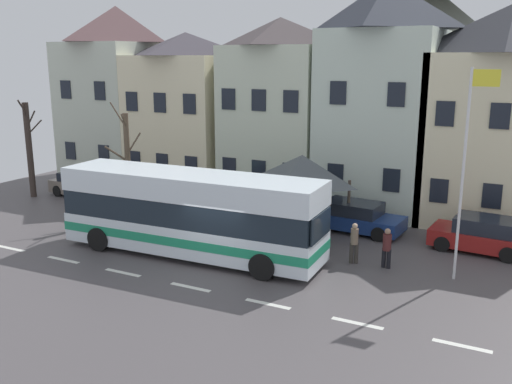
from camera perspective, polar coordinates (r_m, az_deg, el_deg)
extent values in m
cube|color=#504B4D|center=(21.21, -4.28, -8.19)|extent=(40.00, 60.00, 0.06)
cube|color=silver|center=(25.77, -23.69, -5.27)|extent=(1.60, 0.20, 0.01)
cube|color=silver|center=(23.61, -19.00, -6.53)|extent=(1.60, 0.20, 0.01)
cube|color=silver|center=(21.65, -13.39, -7.97)|extent=(1.60, 0.20, 0.01)
cube|color=silver|center=(19.95, -6.68, -9.59)|extent=(1.60, 0.20, 0.01)
cube|color=silver|center=(18.58, 1.21, -11.30)|extent=(1.60, 0.20, 0.01)
cube|color=silver|center=(17.62, 10.26, -12.99)|extent=(1.60, 0.20, 0.01)
cube|color=silver|center=(17.14, 20.21, -14.46)|extent=(1.60, 0.20, 0.01)
cube|color=beige|center=(38.46, -13.55, 8.04)|extent=(5.42, 6.74, 8.71)
pyramid|color=brown|center=(38.36, -14.02, 16.21)|extent=(5.42, 6.74, 2.25)
cube|color=black|center=(37.18, -18.34, 4.01)|extent=(0.80, 0.06, 1.10)
cube|color=black|center=(35.33, -15.23, 3.76)|extent=(0.80, 0.06, 1.10)
cube|color=black|center=(36.79, -18.79, 9.84)|extent=(0.80, 0.06, 1.10)
cube|color=black|center=(34.91, -15.62, 9.89)|extent=(0.80, 0.06, 1.10)
cube|color=beige|center=(34.57, -6.94, 7.06)|extent=(5.93, 5.45, 7.90)
pyramid|color=#443F48|center=(34.36, -7.16, 14.73)|extent=(5.93, 5.45, 1.33)
cube|color=black|center=(33.84, -12.23, 3.18)|extent=(0.80, 0.06, 1.10)
cube|color=black|center=(32.64, -9.52, 2.93)|extent=(0.80, 0.06, 1.10)
cube|color=black|center=(31.52, -6.62, 2.65)|extent=(0.80, 0.06, 1.10)
cube|color=black|center=(33.41, -12.52, 8.98)|extent=(0.80, 0.06, 1.10)
cube|color=black|center=(32.20, -9.76, 8.95)|extent=(0.80, 0.06, 1.10)
cube|color=black|center=(31.06, -6.79, 8.88)|extent=(0.80, 0.06, 1.10)
cube|color=beige|center=(31.37, 2.41, 6.96)|extent=(5.32, 5.11, 8.42)
pyramid|color=#483F40|center=(31.19, 2.50, 16.01)|extent=(5.32, 5.11, 1.47)
cube|color=black|center=(30.24, -2.74, 2.49)|extent=(0.80, 0.06, 1.10)
cube|color=black|center=(29.41, 0.27, 2.19)|extent=(0.80, 0.06, 1.10)
cube|color=black|center=(28.68, 3.44, 1.87)|extent=(0.80, 0.06, 1.10)
cube|color=black|center=(29.75, -2.82, 9.42)|extent=(0.80, 0.06, 1.10)
cube|color=black|center=(28.91, 0.28, 9.32)|extent=(0.80, 0.06, 1.10)
cube|color=black|center=(28.16, 3.55, 9.18)|extent=(0.80, 0.06, 1.10)
cube|color=silver|center=(29.76, 12.58, 6.99)|extent=(5.52, 5.72, 9.14)
pyramid|color=#30343E|center=(29.69, 13.18, 18.08)|extent=(5.52, 5.72, 2.37)
cube|color=black|center=(27.78, 8.06, 1.74)|extent=(0.80, 0.06, 1.10)
cube|color=black|center=(27.04, 13.60, 1.17)|extent=(0.80, 0.06, 1.10)
cube|color=black|center=(27.26, 8.34, 9.95)|extent=(0.80, 0.06, 1.10)
cube|color=black|center=(26.50, 14.08, 9.59)|extent=(0.80, 0.06, 1.10)
cube|color=beige|center=(28.92, 23.70, 4.85)|extent=(6.70, 5.65, 8.01)
cube|color=black|center=(26.71, 18.11, 0.12)|extent=(0.80, 0.06, 1.10)
cube|color=black|center=(26.48, 22.87, -0.39)|extent=(0.80, 0.06, 1.10)
cube|color=black|center=(26.16, 18.67, 7.56)|extent=(0.80, 0.06, 1.10)
cube|color=black|center=(25.93, 23.58, 7.09)|extent=(0.80, 0.06, 1.10)
cone|color=#5B5E56|center=(48.76, 15.34, 12.37)|extent=(35.30, 35.30, 14.37)
cube|color=white|center=(22.79, -6.65, -4.35)|extent=(10.98, 2.86, 1.18)
cube|color=#1E8C60|center=(22.77, -6.65, -4.21)|extent=(11.00, 2.88, 0.36)
cube|color=#19232D|center=(22.48, -6.72, -1.70)|extent=(10.87, 2.82, 1.00)
cube|color=white|center=(22.24, -6.79, 0.70)|extent=(10.98, 2.86, 0.94)
cube|color=#19232D|center=(20.24, 6.62, -3.42)|extent=(0.13, 2.09, 0.96)
cylinder|color=black|center=(22.32, 3.18, -5.59)|extent=(1.01, 0.31, 1.00)
cylinder|color=black|center=(20.26, 0.65, -7.60)|extent=(1.01, 0.31, 1.00)
cylinder|color=black|center=(25.85, -12.28, -3.19)|extent=(1.01, 0.31, 1.00)
cylinder|color=black|center=(24.09, -15.68, -4.64)|extent=(1.01, 0.31, 1.00)
cylinder|color=#473D33|center=(27.03, 2.73, -0.62)|extent=(0.14, 0.14, 2.40)
cylinder|color=#473D33|center=(25.90, 9.40, -1.42)|extent=(0.14, 0.14, 2.40)
cylinder|color=#473D33|center=(24.15, -0.50, -2.33)|extent=(0.14, 0.14, 2.40)
cylinder|color=#473D33|center=(22.88, 6.87, -3.34)|extent=(0.14, 0.14, 2.40)
pyramid|color=#444B4F|center=(24.51, 4.71, 2.30)|extent=(3.60, 3.60, 1.29)
cube|color=maroon|center=(24.98, 21.73, -4.43)|extent=(3.95, 2.19, 0.67)
cube|color=#1E232D|center=(24.77, 22.29, -3.10)|extent=(2.41, 1.84, 0.60)
cylinder|color=black|center=(24.41, 18.40, -5.04)|extent=(0.65, 0.25, 0.64)
cylinder|color=black|center=(26.10, 19.34, -3.91)|extent=(0.65, 0.25, 0.64)
cylinder|color=black|center=(24.03, 24.25, -5.86)|extent=(0.65, 0.25, 0.64)
cube|color=slate|center=(33.50, -16.80, 0.42)|extent=(4.72, 2.31, 0.69)
cube|color=#1E232D|center=(33.55, -17.12, 1.44)|extent=(2.89, 1.90, 0.48)
cylinder|color=black|center=(33.00, -13.92, 0.04)|extent=(0.66, 0.27, 0.64)
cylinder|color=black|center=(31.87, -16.21, -0.58)|extent=(0.66, 0.27, 0.64)
cylinder|color=black|center=(35.22, -17.28, 0.66)|extent=(0.66, 0.27, 0.64)
cylinder|color=black|center=(34.16, -19.53, 0.10)|extent=(0.66, 0.27, 0.64)
cube|color=navy|center=(26.20, 10.20, -2.90)|extent=(4.36, 2.27, 0.61)
cube|color=#1E232D|center=(26.12, 9.83, -1.59)|extent=(2.67, 1.89, 0.56)
cylinder|color=black|center=(26.61, 13.69, -3.19)|extent=(0.66, 0.26, 0.64)
cylinder|color=black|center=(24.97, 12.35, -4.22)|extent=(0.66, 0.26, 0.64)
cylinder|color=black|center=(27.56, 8.24, -2.36)|extent=(0.66, 0.26, 0.64)
cylinder|color=black|center=(25.99, 6.60, -3.29)|extent=(0.66, 0.26, 0.64)
cylinder|color=black|center=(21.95, 13.34, -6.63)|extent=(0.16, 0.16, 0.75)
cylinder|color=black|center=(22.02, 12.87, -6.54)|extent=(0.16, 0.16, 0.75)
cylinder|color=#512323|center=(21.77, 13.19, -5.00)|extent=(0.32, 0.32, 0.63)
sphere|color=#9E7A60|center=(21.64, 13.26, -3.92)|extent=(0.22, 0.22, 0.22)
cylinder|color=#38332D|center=(22.19, 9.67, -6.12)|extent=(0.16, 0.16, 0.83)
cylinder|color=#38332D|center=(22.20, 10.16, -6.13)|extent=(0.16, 0.16, 0.83)
cylinder|color=#7F6B56|center=(21.98, 9.99, -4.46)|extent=(0.30, 0.30, 0.62)
sphere|color=#D1AD89|center=(21.86, 10.04, -3.42)|extent=(0.21, 0.21, 0.21)
cube|color=#473828|center=(27.33, 5.80, -2.14)|extent=(1.63, 0.45, 0.08)
cube|color=#473828|center=(27.47, 5.98, -1.58)|extent=(1.63, 0.06, 0.40)
cube|color=#2D2D33|center=(27.65, 4.37, -2.41)|extent=(0.08, 0.36, 0.45)
cube|color=#2D2D33|center=(27.14, 7.23, -2.78)|extent=(0.08, 0.36, 0.45)
cylinder|color=silver|center=(20.70, 20.26, 1.39)|extent=(0.10, 0.10, 7.50)
cube|color=yellow|center=(20.27, 22.34, 10.68)|extent=(0.90, 0.03, 0.56)
cylinder|color=brown|center=(27.92, -12.88, 2.48)|extent=(0.27, 0.27, 5.22)
cylinder|color=brown|center=(27.66, -13.85, 7.62)|extent=(0.72, 0.35, 1.22)
cylinder|color=brown|center=(27.07, -13.31, 7.11)|extent=(0.63, 0.98, 0.71)
cylinder|color=brown|center=(27.74, -14.02, 3.78)|extent=(0.81, 0.87, 0.86)
cylinder|color=brown|center=(27.64, -12.33, 4.84)|extent=(0.70, 0.39, 1.08)
cylinder|color=#382D28|center=(34.17, -22.05, 3.94)|extent=(0.34, 0.34, 5.37)
cylinder|color=#382D28|center=(34.13, -21.92, 6.89)|extent=(0.13, 0.67, 0.91)
cylinder|color=#382D28|center=(34.24, -21.59, 6.14)|extent=(0.25, 0.96, 0.79)
cylinder|color=#382D28|center=(33.66, -22.71, 8.01)|extent=(0.24, 0.65, 0.79)
cylinder|color=#382D28|center=(33.64, -22.53, 7.56)|extent=(0.41, 0.59, 0.92)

